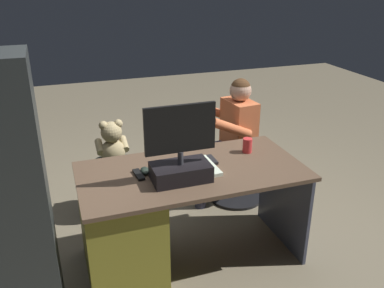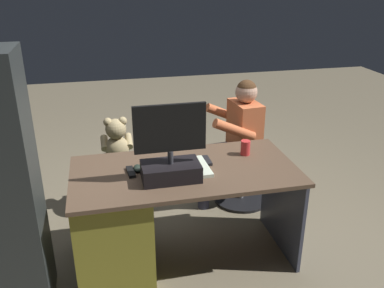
{
  "view_description": "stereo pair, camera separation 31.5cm",
  "coord_description": "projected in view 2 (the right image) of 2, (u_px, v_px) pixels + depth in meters",
  "views": [
    {
      "loc": [
        0.8,
        2.71,
        1.95
      ],
      "look_at": [
        -0.14,
        -0.03,
        0.71
      ],
      "focal_mm": 38.77,
      "sensor_mm": 36.0,
      "label": 1
    },
    {
      "loc": [
        0.5,
        2.79,
        1.95
      ],
      "look_at": [
        -0.14,
        -0.03,
        0.71
      ],
      "focal_mm": 38.77,
      "sensor_mm": 36.0,
      "label": 2
    }
  ],
  "objects": [
    {
      "name": "ground_plane",
      "position": [
        176.0,
        227.0,
        3.37
      ],
      "size": [
        10.0,
        10.0,
        0.0
      ],
      "primitive_type": "plane",
      "color": "#736952"
    },
    {
      "name": "teddy_bear",
      "position": [
        117.0,
        140.0,
        3.43
      ],
      "size": [
        0.26,
        0.26,
        0.38
      ],
      "color": "tan",
      "rests_on": "office_chair_teddy"
    },
    {
      "name": "office_chair_teddy",
      "position": [
        120.0,
        179.0,
        3.55
      ],
      "size": [
        0.47,
        0.47,
        0.46
      ],
      "color": "black",
      "rests_on": "ground_plane"
    },
    {
      "name": "keyboard",
      "position": [
        180.0,
        163.0,
        2.81
      ],
      "size": [
        0.42,
        0.14,
        0.02
      ],
      "primitive_type": "cube",
      "color": "black",
      "rests_on": "desk"
    },
    {
      "name": "notebook_binder",
      "position": [
        192.0,
        168.0,
        2.75
      ],
      "size": [
        0.23,
        0.31,
        0.02
      ],
      "primitive_type": "cube",
      "rotation": [
        0.0,
        0.0,
        0.03
      ],
      "color": "silver",
      "rests_on": "desk"
    },
    {
      "name": "visitor_chair",
      "position": [
        242.0,
        173.0,
        3.67
      ],
      "size": [
        0.49,
        0.49,
        0.46
      ],
      "color": "black",
      "rests_on": "ground_plane"
    },
    {
      "name": "desk",
      "position": [
        129.0,
        219.0,
        2.8
      ],
      "size": [
        1.49,
        0.76,
        0.71
      ],
      "color": "brown",
      "rests_on": "ground_plane"
    },
    {
      "name": "cup",
      "position": [
        245.0,
        148.0,
        2.95
      ],
      "size": [
        0.07,
        0.07,
        0.11
      ],
      "primitive_type": "cylinder",
      "color": "red",
      "rests_on": "desk"
    },
    {
      "name": "tv_remote",
      "position": [
        131.0,
        172.0,
        2.7
      ],
      "size": [
        0.05,
        0.15,
        0.02
      ],
      "primitive_type": "cube",
      "rotation": [
        0.0,
        0.0,
        0.07
      ],
      "color": "black",
      "rests_on": "desk"
    },
    {
      "name": "monitor",
      "position": [
        170.0,
        159.0,
        2.57
      ],
      "size": [
        0.44,
        0.22,
        0.49
      ],
      "color": "black",
      "rests_on": "desk"
    },
    {
      "name": "person",
      "position": [
        234.0,
        133.0,
        3.51
      ],
      "size": [
        0.53,
        0.51,
        1.11
      ],
      "color": "#D2683D",
      "rests_on": "ground_plane"
    },
    {
      "name": "computer_mouse",
      "position": [
        138.0,
        168.0,
        2.72
      ],
      "size": [
        0.06,
        0.1,
        0.04
      ],
      "primitive_type": "ellipsoid",
      "color": "#242F26",
      "rests_on": "desk"
    }
  ]
}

